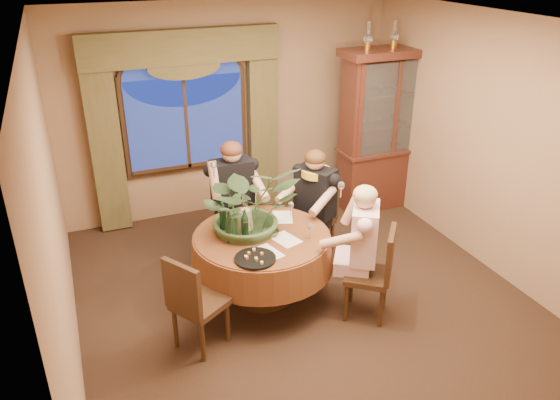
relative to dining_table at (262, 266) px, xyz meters
name	(u,v)px	position (x,y,z in m)	size (l,w,h in m)	color
floor	(304,300)	(0.39, -0.23, -0.38)	(5.00, 5.00, 0.00)	black
wall_back	(229,110)	(0.39, 2.27, 1.02)	(4.50, 4.50, 0.00)	#947050
wall_right	(495,147)	(2.64, -0.23, 1.02)	(5.00, 5.00, 0.00)	#947050
ceiling	(311,24)	(0.39, -0.23, 2.42)	(5.00, 5.00, 0.00)	white
window	(186,123)	(-0.21, 2.20, 0.92)	(1.62, 0.10, 1.32)	navy
arched_transom	(182,62)	(-0.21, 2.20, 1.71)	(1.60, 0.06, 0.44)	navy
drapery_left	(105,143)	(-1.24, 2.15, 0.80)	(0.38, 0.14, 2.32)	#4E4723
drapery_right	(263,124)	(0.82, 2.15, 0.80)	(0.38, 0.14, 2.32)	#4E4723
swag_valance	(182,47)	(-0.21, 2.12, 1.90)	(2.45, 0.16, 0.42)	#4E4723
dining_table	(262,266)	(0.00, 0.00, 0.00)	(1.48, 1.48, 0.75)	maroon
china_cabinet	(386,130)	(2.38, 1.52, 0.72)	(1.36, 0.54, 2.19)	#3E1B14
oil_lamp_left	(368,36)	(2.00, 1.52, 1.99)	(0.11, 0.11, 0.34)	#A5722D
oil_lamp_center	(394,34)	(2.38, 1.52, 1.99)	(0.11, 0.11, 0.34)	#A5722D
oil_lamp_right	(420,32)	(2.76, 1.52, 1.99)	(0.11, 0.11, 0.34)	#A5722D
chair_right	(367,273)	(0.86, -0.66, 0.10)	(0.42, 0.42, 0.96)	black
chair_back_right	(313,220)	(0.85, 0.57, 0.10)	(0.42, 0.42, 0.96)	black
chair_back	(242,212)	(0.14, 1.08, 0.10)	(0.42, 0.42, 0.96)	black
chair_front_left	(200,301)	(-0.78, -0.50, 0.10)	(0.42, 0.42, 0.96)	black
person_pink	(363,249)	(0.86, -0.55, 0.31)	(0.49, 0.45, 1.37)	beige
person_back	(233,200)	(-0.01, 0.93, 0.35)	(0.52, 0.48, 1.45)	black
person_scarf	(315,207)	(0.82, 0.48, 0.32)	(0.50, 0.46, 1.39)	black
stoneware_vase	(247,221)	(-0.12, 0.11, 0.50)	(0.14, 0.14, 0.26)	tan
centerpiece_plant	(248,172)	(-0.08, 0.15, 1.01)	(1.01, 1.12, 0.87)	#34522D
olive_bowl	(271,233)	(0.08, -0.05, 0.40)	(0.16, 0.16, 0.05)	#545F34
cheese_platter	(255,259)	(-0.22, -0.43, 0.39)	(0.39, 0.39, 0.02)	black
wine_bottle_0	(245,225)	(-0.19, -0.04, 0.54)	(0.07, 0.07, 0.33)	black
wine_bottle_1	(229,227)	(-0.34, -0.03, 0.54)	(0.07, 0.07, 0.33)	black
wine_bottle_2	(223,217)	(-0.34, 0.20, 0.54)	(0.07, 0.07, 0.33)	black
wine_bottle_3	(241,223)	(-0.21, 0.02, 0.54)	(0.07, 0.07, 0.33)	tan
tasting_paper_0	(286,239)	(0.18, -0.19, 0.38)	(0.21, 0.30, 0.00)	white
tasting_paper_1	(282,217)	(0.34, 0.27, 0.38)	(0.21, 0.30, 0.00)	white
tasting_paper_2	(267,253)	(-0.08, -0.36, 0.38)	(0.21, 0.30, 0.00)	white
wine_glass_person_pink	(310,231)	(0.42, -0.26, 0.46)	(0.07, 0.07, 0.18)	silver
wine_glass_person_back	(245,207)	(-0.01, 0.49, 0.46)	(0.07, 0.07, 0.18)	silver
wine_glass_person_scarf	(291,209)	(0.43, 0.25, 0.46)	(0.07, 0.07, 0.18)	silver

